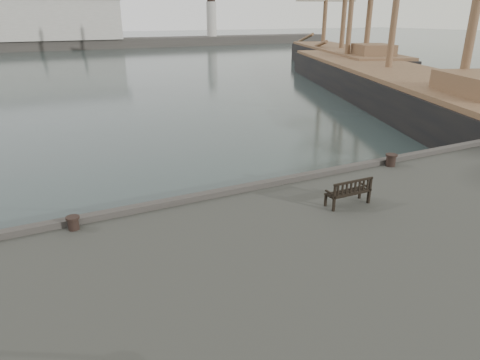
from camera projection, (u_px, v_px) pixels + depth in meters
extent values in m
plane|color=black|center=(263.00, 226.00, 14.88)|extent=(400.00, 400.00, 0.00)
cube|color=#383530|center=(48.00, 45.00, 91.03)|extent=(140.00, 8.00, 2.00)
cube|color=#A09D94|center=(1.00, 20.00, 85.85)|extent=(46.00, 9.00, 8.00)
cylinder|color=#A09D94|center=(211.00, 19.00, 105.30)|extent=(2.40, 2.40, 8.00)
cube|color=black|center=(348.00, 192.00, 12.68)|extent=(1.42, 0.51, 0.04)
cube|color=black|center=(353.00, 188.00, 12.43)|extent=(1.41, 0.08, 0.42)
cube|color=black|center=(347.00, 198.00, 12.75)|extent=(1.33, 0.44, 0.39)
cylinder|color=black|center=(73.00, 223.00, 11.26)|extent=(0.41, 0.41, 0.37)
cylinder|color=black|center=(391.00, 160.00, 16.02)|extent=(0.48, 0.48, 0.46)
cube|color=black|center=(385.00, 93.00, 38.05)|extent=(21.85, 39.63, 3.95)
cube|color=brown|center=(388.00, 69.00, 37.29)|extent=(21.19, 38.75, 0.30)
cube|color=black|center=(340.00, 67.00, 56.84)|extent=(16.97, 30.57, 4.32)
cube|color=brown|center=(341.00, 49.00, 56.01)|extent=(16.45, 29.89, 0.30)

